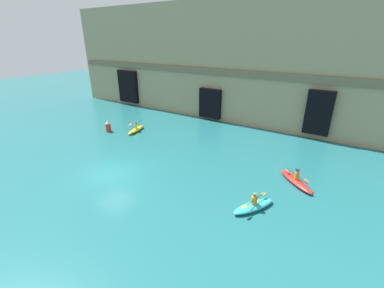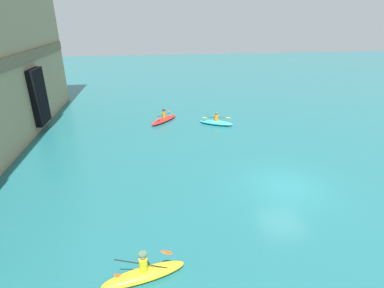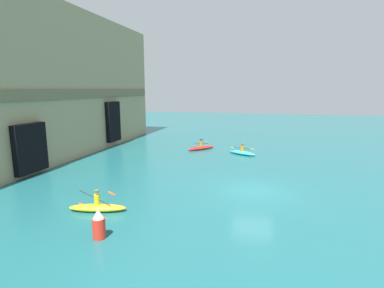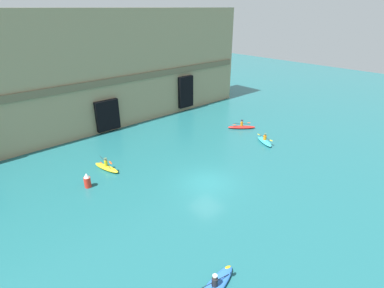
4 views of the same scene
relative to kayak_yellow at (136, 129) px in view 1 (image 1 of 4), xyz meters
name	(u,v)px [view 1 (image 1 of 4)]	position (x,y,z in m)	size (l,w,h in m)	color
ground_plane	(113,173)	(5.14, -7.57, -0.24)	(120.00, 120.00, 0.00)	#1E6066
cliff_bluff	(218,62)	(3.74, 10.97, 6.34)	(44.02, 6.03, 13.24)	#9E8966
kayak_yellow	(136,129)	(0.00, 0.00, 0.00)	(1.30, 2.99, 1.14)	yellow
kayak_red	(296,181)	(16.79, -1.65, -0.03)	(2.93, 2.70, 1.09)	red
kayak_cyan	(254,206)	(15.41, -5.97, -0.02)	(2.04, 2.89, 1.05)	#33B2C6
marker_buoy	(108,126)	(-2.47, -1.60, 0.36)	(0.54, 0.54, 1.28)	red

